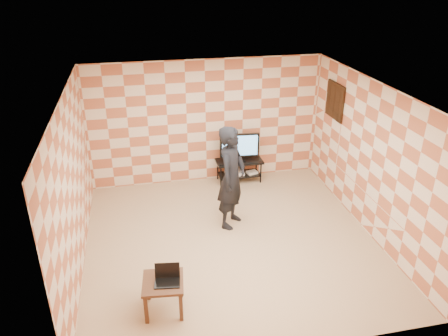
# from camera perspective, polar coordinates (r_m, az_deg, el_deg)

# --- Properties ---
(floor) EXTENTS (5.00, 5.00, 0.00)m
(floor) POSITION_cam_1_polar(r_m,az_deg,el_deg) (7.84, 0.92, -9.48)
(floor) COLOR tan
(floor) RESTS_ON ground
(wall_back) EXTENTS (5.00, 0.02, 2.70)m
(wall_back) POSITION_cam_1_polar(r_m,az_deg,el_deg) (9.41, -2.40, 6.00)
(wall_back) COLOR beige
(wall_back) RESTS_ON ground
(wall_front) EXTENTS (5.00, 0.02, 2.70)m
(wall_front) POSITION_cam_1_polar(r_m,az_deg,el_deg) (5.11, 7.37, -12.79)
(wall_front) COLOR beige
(wall_front) RESTS_ON ground
(wall_left) EXTENTS (0.02, 5.00, 2.70)m
(wall_left) POSITION_cam_1_polar(r_m,az_deg,el_deg) (7.08, -19.17, -2.40)
(wall_left) COLOR beige
(wall_left) RESTS_ON ground
(wall_right) EXTENTS (0.02, 5.00, 2.70)m
(wall_right) POSITION_cam_1_polar(r_m,az_deg,el_deg) (8.04, 18.66, 1.07)
(wall_right) COLOR beige
(wall_right) RESTS_ON ground
(ceiling) EXTENTS (5.00, 5.00, 0.02)m
(ceiling) POSITION_cam_1_polar(r_m,az_deg,el_deg) (6.66, 1.08, 9.88)
(ceiling) COLOR white
(ceiling) RESTS_ON wall_back
(wall_art) EXTENTS (0.04, 0.72, 0.72)m
(wall_art) POSITION_cam_1_polar(r_m,az_deg,el_deg) (9.09, 14.30, 8.50)
(wall_art) COLOR black
(wall_art) RESTS_ON wall_right
(tv_stand) EXTENTS (1.02, 0.46, 0.50)m
(tv_stand) POSITION_cam_1_polar(r_m,az_deg,el_deg) (9.68, 1.99, 0.26)
(tv_stand) COLOR black
(tv_stand) RESTS_ON floor
(tv) EXTENTS (0.87, 0.18, 0.63)m
(tv) POSITION_cam_1_polar(r_m,az_deg,el_deg) (9.48, 2.04, 2.89)
(tv) COLOR black
(tv) RESTS_ON tv_stand
(dvd_player) EXTENTS (0.42, 0.31, 0.07)m
(dvd_player) POSITION_cam_1_polar(r_m,az_deg,el_deg) (9.73, 1.37, -0.63)
(dvd_player) COLOR silver
(dvd_player) RESTS_ON tv_stand
(game_console) EXTENTS (0.26, 0.22, 0.05)m
(game_console) POSITION_cam_1_polar(r_m,az_deg,el_deg) (9.78, 3.68, -0.57)
(game_console) COLOR silver
(game_console) RESTS_ON tv_stand
(side_table) EXTENTS (0.62, 0.62, 0.50)m
(side_table) POSITION_cam_1_polar(r_m,az_deg,el_deg) (6.32, -7.94, -15.05)
(side_table) COLOR #3D2819
(side_table) RESTS_ON floor
(laptop) EXTENTS (0.38, 0.32, 0.23)m
(laptop) POSITION_cam_1_polar(r_m,az_deg,el_deg) (6.23, -7.42, -14.04)
(laptop) COLOR black
(laptop) RESTS_ON side_table
(person) EXTENTS (0.79, 0.84, 1.94)m
(person) POSITION_cam_1_polar(r_m,az_deg,el_deg) (7.83, 0.99, -1.25)
(person) COLOR black
(person) RESTS_ON floor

